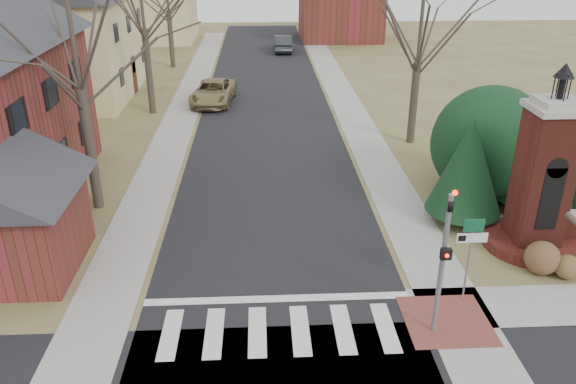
{
  "coord_description": "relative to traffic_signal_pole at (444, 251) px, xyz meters",
  "views": [
    {
      "loc": [
        -0.38,
        -11.74,
        10.1
      ],
      "look_at": [
        0.52,
        6.0,
        1.85
      ],
      "focal_mm": 35.0,
      "sensor_mm": 36.0,
      "label": 1
    }
  ],
  "objects": [
    {
      "name": "ground",
      "position": [
        -4.3,
        -0.57,
        -2.59
      ],
      "size": [
        120.0,
        120.0,
        0.0
      ],
      "primitive_type": "plane",
      "color": "brown",
      "rests_on": "ground"
    },
    {
      "name": "main_street",
      "position": [
        -4.3,
        21.43,
        -2.58
      ],
      "size": [
        8.0,
        70.0,
        0.01
      ],
      "primitive_type": "cube",
      "color": "black",
      "rests_on": "ground"
    },
    {
      "name": "crosswalk_zone",
      "position": [
        -4.3,
        0.23,
        -2.58
      ],
      "size": [
        8.0,
        2.2,
        0.02
      ],
      "primitive_type": "cube",
      "color": "silver",
      "rests_on": "ground"
    },
    {
      "name": "stop_bar",
      "position": [
        -4.3,
        1.73,
        -2.58
      ],
      "size": [
        8.0,
        0.35,
        0.02
      ],
      "primitive_type": "cube",
      "color": "silver",
      "rests_on": "ground"
    },
    {
      "name": "sidewalk_right_main",
      "position": [
        0.9,
        21.43,
        -2.58
      ],
      "size": [
        2.0,
        60.0,
        0.02
      ],
      "primitive_type": "cube",
      "color": "gray",
      "rests_on": "ground"
    },
    {
      "name": "sidewalk_left",
      "position": [
        -9.5,
        21.43,
        -2.58
      ],
      "size": [
        2.0,
        60.0,
        0.02
      ],
      "primitive_type": "cube",
      "color": "gray",
      "rests_on": "ground"
    },
    {
      "name": "curb_apron",
      "position": [
        0.5,
        0.43,
        -2.57
      ],
      "size": [
        2.4,
        2.4,
        0.02
      ],
      "primitive_type": "cube",
      "color": "brown",
      "rests_on": "ground"
    },
    {
      "name": "traffic_signal_pole",
      "position": [
        0.0,
        0.0,
        0.0
      ],
      "size": [
        0.28,
        0.41,
        4.5
      ],
      "color": "slate",
      "rests_on": "ground"
    },
    {
      "name": "sign_post",
      "position": [
        1.29,
        1.41,
        -0.64
      ],
      "size": [
        0.9,
        0.07,
        2.75
      ],
      "color": "slate",
      "rests_on": "ground"
    },
    {
      "name": "brick_gate_monument",
      "position": [
        4.7,
        4.42,
        -0.42
      ],
      "size": [
        3.2,
        3.2,
        6.47
      ],
      "color": "#5D221B",
      "rests_on": "ground"
    },
    {
      "name": "house_stucco_left",
      "position": [
        -17.8,
        26.42,
        2.01
      ],
      "size": [
        9.8,
        12.8,
        9.28
      ],
      "color": "#CDC088",
      "rests_on": "ground"
    },
    {
      "name": "garage_left",
      "position": [
        -12.82,
        3.92,
        -0.35
      ],
      "size": [
        4.8,
        4.8,
        4.29
      ],
      "color": "maroon",
      "rests_on": "ground"
    },
    {
      "name": "house_distant_right",
      "position": [
        3.69,
        47.42,
        1.06
      ],
      "size": [
        8.8,
        8.8,
        7.3
      ],
      "color": "maroon",
      "rests_on": "ground"
    },
    {
      "name": "evergreen_near",
      "position": [
        2.9,
        6.43,
        -0.29
      ],
      "size": [
        2.8,
        2.8,
        4.1
      ],
      "color": "#473D33",
      "rests_on": "ground"
    },
    {
      "name": "evergreen_mid",
      "position": [
        6.2,
        7.63,
        0.01
      ],
      "size": [
        3.4,
        3.4,
        4.7
      ],
      "color": "#473D33",
      "rests_on": "ground"
    },
    {
      "name": "evergreen_mass",
      "position": [
        4.7,
        8.93,
        -0.19
      ],
      "size": [
        4.8,
        4.8,
        4.8
      ],
      "primitive_type": "sphere",
      "color": "black",
      "rests_on": "ground"
    },
    {
      "name": "bare_tree_0",
      "position": [
        -11.3,
        8.43,
        5.11
      ],
      "size": [
        8.05,
        8.05,
        11.15
      ],
      "color": "#473D33",
      "rests_on": "ground"
    },
    {
      "name": "bare_tree_3",
      "position": [
        3.2,
        15.43,
        4.1
      ],
      "size": [
        7.0,
        7.0,
        9.7
      ],
      "color": "#473D33",
      "rests_on": "ground"
    },
    {
      "name": "pickup_truck",
      "position": [
        -7.7,
        23.43,
        -1.86
      ],
      "size": [
        2.96,
        5.43,
        1.44
      ],
      "primitive_type": "imported",
      "rotation": [
        0.0,
        0.0,
        -0.11
      ],
      "color": "olive",
      "rests_on": "ground"
    },
    {
      "name": "distant_car",
      "position": [
        -2.48,
        40.53,
        -1.84
      ],
      "size": [
        1.63,
        4.57,
        1.5
      ],
      "primitive_type": "imported",
      "rotation": [
        0.0,
        0.0,
        3.13
      ],
      "color": "#2F3236",
      "rests_on": "ground"
    },
    {
      "name": "dry_shrub_left",
      "position": [
        4.3,
        2.76,
        -2.03
      ],
      "size": [
        1.11,
        1.11,
        1.11
      ],
      "primitive_type": "sphere",
      "color": "brown",
      "rests_on": "ground"
    },
    {
      "name": "dry_shrub_right",
      "position": [
        5.0,
        2.43,
        -2.19
      ],
      "size": [
        0.8,
        0.8,
        0.8
      ],
      "primitive_type": "sphere",
      "color": "brown",
      "rests_on": "ground"
    }
  ]
}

